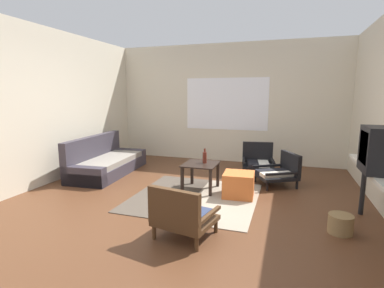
# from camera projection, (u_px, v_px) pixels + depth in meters

# --- Properties ---
(ground_plane) EXTENTS (7.80, 7.80, 0.00)m
(ground_plane) POSITION_uv_depth(u_px,v_px,m) (181.00, 206.00, 4.13)
(ground_plane) COLOR #56331E
(far_wall_with_window) EXTENTS (5.60, 0.13, 2.70)m
(far_wall_with_window) POSITION_uv_depth(u_px,v_px,m) (227.00, 103.00, 6.76)
(far_wall_with_window) COLOR beige
(far_wall_with_window) RESTS_ON ground
(side_wall_left) EXTENTS (0.12, 6.60, 2.70)m
(side_wall_left) POSITION_uv_depth(u_px,v_px,m) (42.00, 107.00, 5.00)
(side_wall_left) COLOR beige
(side_wall_left) RESTS_ON ground
(area_rug) EXTENTS (1.84, 1.86, 0.01)m
(area_rug) POSITION_uv_depth(u_px,v_px,m) (195.00, 197.00, 4.47)
(area_rug) COLOR #4C4238
(area_rug) RESTS_ON ground
(couch) EXTENTS (0.93, 1.93, 0.74)m
(couch) POSITION_uv_depth(u_px,v_px,m) (106.00, 162.00, 5.81)
(couch) COLOR #38333D
(couch) RESTS_ON ground
(coffee_table) EXTENTS (0.54, 0.58, 0.45)m
(coffee_table) POSITION_uv_depth(u_px,v_px,m) (201.00, 169.00, 4.76)
(coffee_table) COLOR black
(coffee_table) RESTS_ON ground
(armchair_by_window) EXTENTS (0.68, 0.63, 0.61)m
(armchair_by_window) POSITION_uv_depth(u_px,v_px,m) (258.00, 160.00, 5.78)
(armchair_by_window) COLOR black
(armchair_by_window) RESTS_ON ground
(armchair_striped_foreground) EXTENTS (0.70, 0.65, 0.61)m
(armchair_striped_foreground) POSITION_uv_depth(u_px,v_px,m) (182.00, 215.00, 3.15)
(armchair_striped_foreground) COLOR #472D19
(armchair_striped_foreground) RESTS_ON ground
(armchair_corner) EXTENTS (0.83, 0.82, 0.57)m
(armchair_corner) POSITION_uv_depth(u_px,v_px,m) (280.00, 171.00, 5.03)
(armchair_corner) COLOR black
(armchair_corner) RESTS_ON ground
(ottoman_orange) EXTENTS (0.48, 0.48, 0.38)m
(ottoman_orange) POSITION_uv_depth(u_px,v_px,m) (239.00, 185.00, 4.48)
(ottoman_orange) COLOR #D1662D
(ottoman_orange) RESTS_ON ground
(console_shelf) EXTENTS (0.38, 1.65, 0.79)m
(console_shelf) POSITION_uv_depth(u_px,v_px,m) (384.00, 179.00, 3.01)
(console_shelf) COLOR beige
(console_shelf) RESTS_ON ground
(clay_vase) EXTENTS (0.23, 0.23, 0.33)m
(clay_vase) POSITION_uv_depth(u_px,v_px,m) (377.00, 152.00, 3.27)
(clay_vase) COLOR #935B38
(clay_vase) RESTS_ON console_shelf
(glass_bottle) EXTENTS (0.07, 0.07, 0.24)m
(glass_bottle) POSITION_uv_depth(u_px,v_px,m) (205.00, 157.00, 4.76)
(glass_bottle) COLOR #5B2319
(glass_bottle) RESTS_ON coffee_table
(wicker_basket) EXTENTS (0.27, 0.27, 0.22)m
(wicker_basket) POSITION_uv_depth(u_px,v_px,m) (340.00, 224.00, 3.31)
(wicker_basket) COLOR olive
(wicker_basket) RESTS_ON ground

